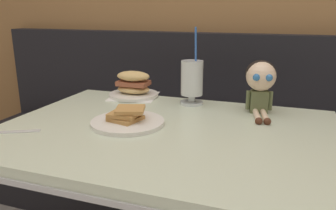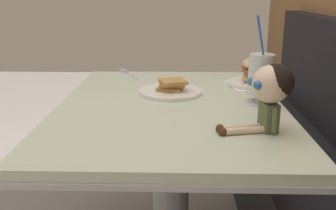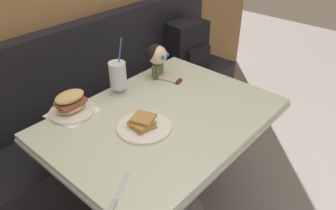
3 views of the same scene
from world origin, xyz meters
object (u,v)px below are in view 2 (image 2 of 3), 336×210
(toast_plate, at_px, (171,90))
(butter_knife, at_px, (126,72))
(sandwich_plate, at_px, (254,75))
(seated_doll, at_px, (271,88))
(milkshake_glass, at_px, (261,76))

(toast_plate, relative_size, butter_knife, 1.16)
(butter_knife, bearing_deg, sandwich_plate, 67.93)
(toast_plate, distance_m, seated_doll, 0.52)
(sandwich_plate, bearing_deg, butter_knife, -112.07)
(toast_plate, xyz_separation_m, sandwich_plate, (-0.14, 0.35, 0.03))
(toast_plate, height_order, sandwich_plate, sandwich_plate)
(milkshake_glass, distance_m, seated_doll, 0.28)
(toast_plate, relative_size, sandwich_plate, 1.08)
(milkshake_glass, bearing_deg, sandwich_plate, 173.63)
(sandwich_plate, bearing_deg, milkshake_glass, -6.37)
(milkshake_glass, bearing_deg, butter_knife, -132.88)
(toast_plate, xyz_separation_m, butter_knife, (-0.38, -0.23, -0.01))
(sandwich_plate, height_order, seated_doll, seated_doll)
(toast_plate, distance_m, sandwich_plate, 0.38)
(sandwich_plate, distance_m, seated_doll, 0.56)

